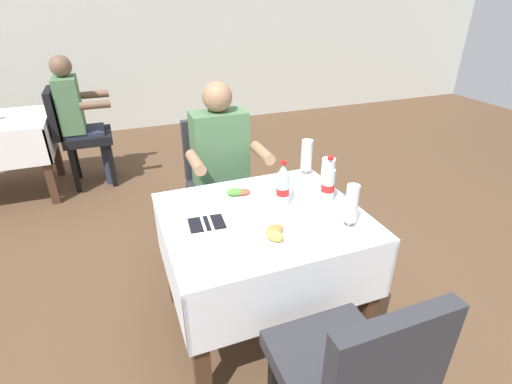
% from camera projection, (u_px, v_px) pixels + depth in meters
% --- Properties ---
extents(ground_plane, '(11.00, 11.00, 0.00)m').
position_uv_depth(ground_plane, '(283.00, 312.00, 2.33)').
color(ground_plane, brown).
extents(back_wall, '(11.00, 0.12, 2.96)m').
position_uv_depth(back_wall, '(158.00, 15.00, 5.04)').
color(back_wall, silver).
rests_on(back_wall, ground).
extents(main_dining_table, '(1.01, 0.87, 0.74)m').
position_uv_depth(main_dining_table, '(263.00, 243.00, 2.01)').
color(main_dining_table, white).
rests_on(main_dining_table, ground).
extents(chair_far_diner_seat, '(0.44, 0.50, 0.97)m').
position_uv_depth(chair_far_diner_seat, '(220.00, 181.00, 2.70)').
color(chair_far_diner_seat, '#2D2D33').
rests_on(chair_far_diner_seat, ground).
extents(chair_near_camera_side, '(0.44, 0.50, 0.97)m').
position_uv_depth(chair_near_camera_side, '(350.00, 373.00, 1.33)').
color(chair_near_camera_side, '#2D2D33').
rests_on(chair_near_camera_side, ground).
extents(seated_diner_far, '(0.50, 0.46, 1.26)m').
position_uv_depth(seated_diner_far, '(223.00, 167.00, 2.54)').
color(seated_diner_far, '#282D42').
rests_on(seated_diner_far, ground).
extents(plate_near_camera, '(0.23, 0.23, 0.06)m').
position_uv_depth(plate_near_camera, '(274.00, 234.00, 1.74)').
color(plate_near_camera, white).
rests_on(plate_near_camera, main_dining_table).
extents(plate_far_diner, '(0.24, 0.24, 0.05)m').
position_uv_depth(plate_far_diner, '(236.00, 195.00, 2.09)').
color(plate_far_diner, white).
rests_on(plate_far_diner, main_dining_table).
extents(beer_glass_left, '(0.07, 0.07, 0.22)m').
position_uv_depth(beer_glass_left, '(351.00, 207.00, 1.78)').
color(beer_glass_left, white).
rests_on(beer_glass_left, main_dining_table).
extents(beer_glass_middle, '(0.07, 0.07, 0.22)m').
position_uv_depth(beer_glass_middle, '(307.00, 157.00, 2.31)').
color(beer_glass_middle, white).
rests_on(beer_glass_middle, main_dining_table).
extents(beer_glass_right, '(0.07, 0.07, 0.20)m').
position_uv_depth(beer_glass_right, '(328.00, 174.00, 2.10)').
color(beer_glass_right, white).
rests_on(beer_glass_right, main_dining_table).
extents(cola_bottle_primary, '(0.07, 0.07, 0.25)m').
position_uv_depth(cola_bottle_primary, '(283.00, 186.00, 1.97)').
color(cola_bottle_primary, silver).
rests_on(cola_bottle_primary, main_dining_table).
extents(cola_bottle_secondary, '(0.07, 0.07, 0.26)m').
position_uv_depth(cola_bottle_secondary, '(328.00, 182.00, 2.00)').
color(cola_bottle_secondary, silver).
rests_on(cola_bottle_secondary, main_dining_table).
extents(napkin_cutlery_set, '(0.18, 0.19, 0.01)m').
position_uv_depth(napkin_cutlery_set, '(207.00, 224.00, 1.84)').
color(napkin_cutlery_set, black).
rests_on(napkin_cutlery_set, main_dining_table).
extents(background_chair_right, '(0.50, 0.44, 0.97)m').
position_uv_depth(background_chair_right, '(76.00, 131.00, 3.67)').
color(background_chair_right, black).
rests_on(background_chair_right, ground).
extents(background_patron, '(0.46, 0.50, 1.26)m').
position_uv_depth(background_patron, '(78.00, 115.00, 3.61)').
color(background_patron, '#282D42').
rests_on(background_patron, ground).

